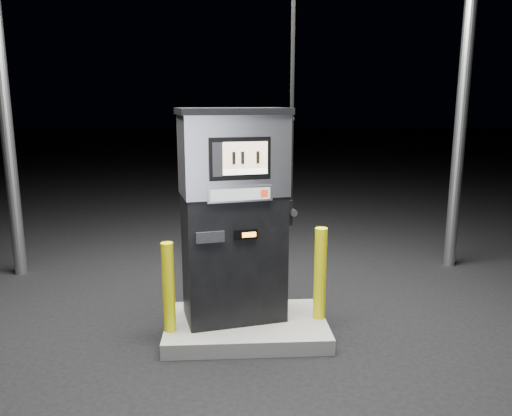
{
  "coord_description": "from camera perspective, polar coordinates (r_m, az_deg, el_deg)",
  "views": [
    {
      "loc": [
        -0.18,
        -4.67,
        2.3
      ],
      "look_at": [
        0.1,
        0.0,
        1.3
      ],
      "focal_mm": 35.0,
      "sensor_mm": 36.0,
      "label": 1
    }
  ],
  "objects": [
    {
      "name": "pump_island",
      "position": [
        5.17,
        -1.1,
        -13.42
      ],
      "size": [
        1.6,
        1.0,
        0.15
      ],
      "primitive_type": "cube",
      "color": "slate",
      "rests_on": "ground"
    },
    {
      "name": "fuel_dispenser",
      "position": [
        4.88,
        -2.55,
        -0.66
      ],
      "size": [
        1.21,
        0.82,
        4.34
      ],
      "rotation": [
        0.0,
        0.0,
        0.21
      ],
      "color": "black",
      "rests_on": "pump_island"
    },
    {
      "name": "ground",
      "position": [
        5.2,
        -1.1,
        -14.16
      ],
      "size": [
        80.0,
        80.0,
        0.0
      ],
      "primitive_type": "plane",
      "color": "black",
      "rests_on": "ground"
    },
    {
      "name": "bollard_right",
      "position": [
        5.06,
        7.33,
        -7.44
      ],
      "size": [
        0.17,
        0.17,
        0.94
      ],
      "primitive_type": "cylinder",
      "rotation": [
        0.0,
        0.0,
        -0.43
      ],
      "color": "#D9D60C",
      "rests_on": "pump_island"
    },
    {
      "name": "bollard_left",
      "position": [
        4.82,
        -9.96,
        -8.93
      ],
      "size": [
        0.14,
        0.14,
        0.87
      ],
      "primitive_type": "cylinder",
      "rotation": [
        0.0,
        0.0,
        0.25
      ],
      "color": "#D9D60C",
      "rests_on": "pump_island"
    }
  ]
}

